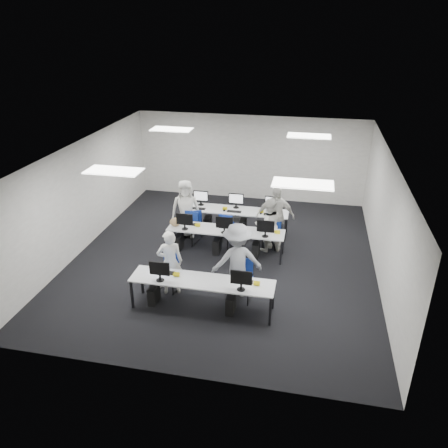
% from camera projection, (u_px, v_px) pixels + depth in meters
% --- Properties ---
extents(room, '(9.00, 9.02, 3.00)m').
position_uv_depth(room, '(224.00, 207.00, 11.37)').
color(room, black).
rests_on(room, ground).
extents(ceiling_panels, '(5.20, 4.60, 0.02)m').
position_uv_depth(ceiling_panels, '(224.00, 151.00, 10.74)').
color(ceiling_panels, white).
rests_on(ceiling_panels, room).
extents(desk_front, '(3.20, 0.70, 0.73)m').
position_uv_depth(desk_front, '(202.00, 282.00, 9.59)').
color(desk_front, '#BBBEC0').
rests_on(desk_front, ground).
extents(desk_mid, '(3.20, 0.70, 0.73)m').
position_uv_depth(desk_mid, '(226.00, 231.00, 11.89)').
color(desk_mid, '#BBBEC0').
rests_on(desk_mid, ground).
extents(desk_back, '(3.20, 0.70, 0.73)m').
position_uv_depth(desk_back, '(235.00, 211.00, 13.13)').
color(desk_back, '#BBBEC0').
rests_on(desk_back, ground).
extents(equipment_front, '(2.51, 0.41, 1.19)m').
position_uv_depth(equipment_front, '(194.00, 294.00, 9.74)').
color(equipment_front, '#0C35A2').
rests_on(equipment_front, desk_front).
extents(equipment_mid, '(2.91, 0.41, 1.19)m').
position_uv_depth(equipment_mid, '(219.00, 242.00, 12.05)').
color(equipment_mid, white).
rests_on(equipment_mid, desk_mid).
extents(equipment_back, '(2.91, 0.41, 1.19)m').
position_uv_depth(equipment_back, '(241.00, 221.00, 13.25)').
color(equipment_back, white).
rests_on(equipment_back, desk_back).
extents(chair_0, '(0.50, 0.54, 0.90)m').
position_uv_depth(chair_0, '(169.00, 278.00, 10.48)').
color(chair_0, navy).
rests_on(chair_0, ground).
extents(chair_1, '(0.50, 0.54, 0.96)m').
position_uv_depth(chair_1, '(241.00, 287.00, 10.10)').
color(chair_1, navy).
rests_on(chair_1, ground).
extents(chair_2, '(0.52, 0.56, 0.90)m').
position_uv_depth(chair_2, '(189.00, 233.00, 12.68)').
color(chair_2, navy).
rests_on(chair_2, ground).
extents(chair_3, '(0.51, 0.53, 0.82)m').
position_uv_depth(chair_3, '(225.00, 238.00, 12.48)').
color(chair_3, navy).
rests_on(chair_3, ground).
extents(chair_4, '(0.45, 0.48, 0.83)m').
position_uv_depth(chair_4, '(270.00, 238.00, 12.44)').
color(chair_4, navy).
rests_on(chair_4, ground).
extents(chair_5, '(0.56, 0.59, 0.87)m').
position_uv_depth(chair_5, '(195.00, 226.00, 13.13)').
color(chair_5, navy).
rests_on(chair_5, ground).
extents(chair_6, '(0.48, 0.51, 0.86)m').
position_uv_depth(chair_6, '(228.00, 231.00, 12.84)').
color(chair_6, navy).
rests_on(chair_6, ground).
extents(chair_7, '(0.51, 0.54, 0.83)m').
position_uv_depth(chair_7, '(273.00, 237.00, 12.52)').
color(chair_7, navy).
rests_on(chair_7, ground).
extents(handbag, '(0.35, 0.28, 0.25)m').
position_uv_depth(handbag, '(175.00, 222.00, 12.04)').
color(handbag, tan).
rests_on(handbag, desk_mid).
extents(student_0, '(0.69, 0.57, 1.62)m').
position_uv_depth(student_0, '(170.00, 262.00, 10.12)').
color(student_0, beige).
rests_on(student_0, ground).
extents(student_1, '(0.90, 0.80, 1.55)m').
position_uv_depth(student_1, '(268.00, 225.00, 12.05)').
color(student_1, beige).
rests_on(student_1, ground).
extents(student_2, '(0.97, 0.76, 1.74)m').
position_uv_depth(student_2, '(186.00, 209.00, 12.84)').
color(student_2, beige).
rests_on(student_2, ground).
extents(student_3, '(1.12, 0.60, 1.82)m').
position_uv_depth(student_3, '(275.00, 217.00, 12.22)').
color(student_3, beige).
rests_on(student_3, ground).
extents(photographer, '(1.34, 1.05, 1.83)m').
position_uv_depth(photographer, '(237.00, 261.00, 9.99)').
color(photographer, gray).
rests_on(photographer, ground).
extents(dslr_camera, '(0.19, 0.22, 0.10)m').
position_uv_depth(dslr_camera, '(236.00, 219.00, 9.74)').
color(dslr_camera, black).
rests_on(dslr_camera, photographer).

